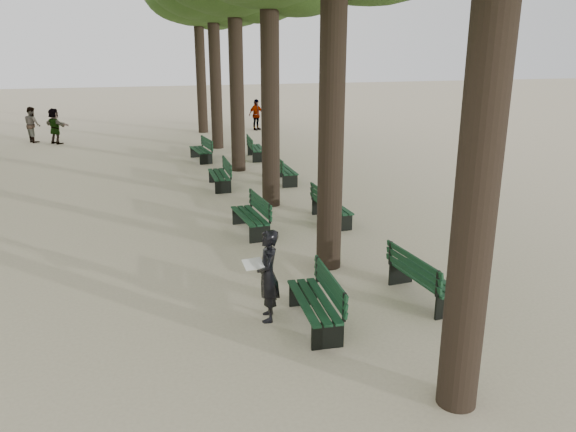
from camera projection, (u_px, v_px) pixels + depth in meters
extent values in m
plane|color=beige|center=(303.00, 344.00, 8.91)|extent=(120.00, 120.00, 0.00)
cylinder|color=#33261C|center=(484.00, 119.00, 6.36)|extent=(0.52, 0.52, 7.50)
cylinder|color=#33261C|center=(332.00, 88.00, 10.96)|extent=(0.52, 0.52, 7.50)
cylinder|color=#33261C|center=(270.00, 75.00, 15.56)|extent=(0.52, 0.52, 7.50)
cylinder|color=#33261C|center=(236.00, 68.00, 20.16)|extent=(0.52, 0.52, 7.50)
cylinder|color=#33261C|center=(215.00, 64.00, 24.76)|extent=(0.52, 0.52, 7.50)
cylinder|color=#33261C|center=(200.00, 61.00, 29.36)|extent=(0.52, 0.52, 7.50)
cube|color=black|center=(313.00, 313.00, 9.45)|extent=(0.62, 1.83, 0.45)
cube|color=black|center=(313.00, 301.00, 9.38)|extent=(0.64, 1.83, 0.04)
cube|color=black|center=(330.00, 285.00, 9.36)|extent=(0.14, 1.80, 0.40)
cube|color=black|center=(250.00, 224.00, 14.14)|extent=(0.66, 1.83, 0.45)
cube|color=black|center=(250.00, 216.00, 14.08)|extent=(0.68, 1.84, 0.04)
cube|color=black|center=(260.00, 204.00, 14.09)|extent=(0.18, 1.80, 0.40)
cube|color=black|center=(219.00, 181.00, 18.60)|extent=(0.55, 1.81, 0.45)
cube|color=black|center=(219.00, 174.00, 18.53)|extent=(0.57, 1.81, 0.04)
cube|color=black|center=(227.00, 166.00, 18.52)|extent=(0.07, 1.80, 0.40)
cube|color=black|center=(201.00, 155.00, 22.93)|extent=(0.73, 1.85, 0.45)
cube|color=black|center=(200.00, 150.00, 22.87)|extent=(0.75, 1.85, 0.04)
cube|color=black|center=(207.00, 143.00, 22.89)|extent=(0.26, 1.79, 0.40)
cube|color=black|center=(424.00, 288.00, 10.42)|extent=(0.66, 1.84, 0.45)
cube|color=black|center=(425.00, 277.00, 10.36)|extent=(0.68, 1.84, 0.04)
cube|color=black|center=(413.00, 265.00, 10.18)|extent=(0.18, 1.80, 0.40)
cube|color=black|center=(332.00, 214.00, 14.98)|extent=(0.57, 1.81, 0.45)
cube|color=black|center=(332.00, 206.00, 14.92)|extent=(0.59, 1.81, 0.04)
cube|color=black|center=(322.00, 197.00, 14.76)|extent=(0.09, 1.80, 0.40)
cube|color=black|center=(285.00, 176.00, 19.34)|extent=(0.54, 1.81, 0.45)
cube|color=black|center=(285.00, 169.00, 19.28)|extent=(0.56, 1.81, 0.04)
cube|color=black|center=(277.00, 162.00, 19.13)|extent=(0.06, 1.80, 0.40)
cube|color=black|center=(257.00, 153.00, 23.35)|extent=(0.66, 1.84, 0.45)
cube|color=black|center=(257.00, 148.00, 23.28)|extent=(0.68, 1.84, 0.04)
cube|color=black|center=(250.00, 142.00, 23.15)|extent=(0.18, 1.80, 0.40)
imported|color=black|center=(268.00, 276.00, 9.50)|extent=(0.45, 0.70, 1.62)
cube|color=white|center=(253.00, 264.00, 9.37)|extent=(0.37, 0.29, 0.12)
imported|color=#262628|center=(55.00, 126.00, 26.70)|extent=(1.30, 1.40, 1.69)
imported|color=#262628|center=(33.00, 125.00, 27.14)|extent=(0.71, 0.89, 1.71)
imported|color=#262628|center=(256.00, 115.00, 31.05)|extent=(1.04, 0.77, 1.69)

